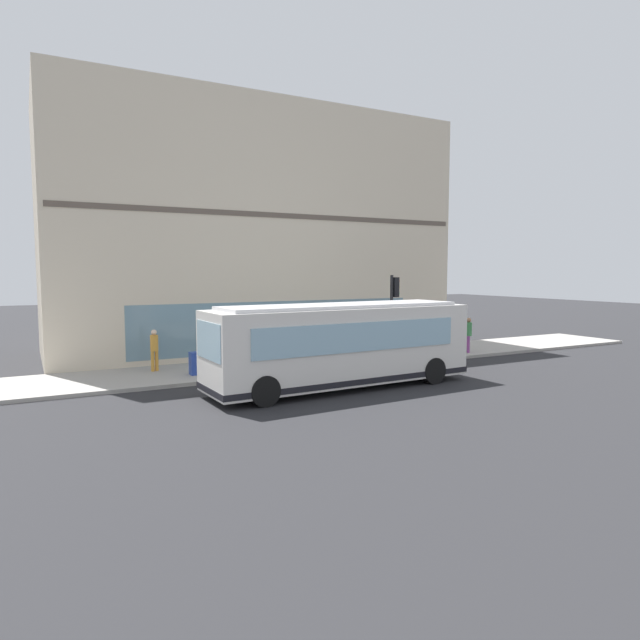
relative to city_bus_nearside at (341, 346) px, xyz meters
name	(u,v)px	position (x,y,z in m)	size (l,w,h in m)	color
ground	(357,384)	(0.24, -0.86, -1.55)	(120.00, 120.00, 0.00)	#262628
sidewalk_curb	(301,364)	(5.01, -0.86, -1.48)	(4.35, 40.00, 0.15)	#9E9991
building_corner	(249,234)	(11.43, -0.86, 4.70)	(8.55, 20.70, 12.53)	beige
city_bus_nearside	(341,346)	(0.00, 0.00, 0.00)	(2.95, 10.14, 3.07)	silver
traffic_light_near_corner	(394,301)	(3.35, -4.73, 1.33)	(0.32, 0.49, 3.92)	black
fire_hydrant	(288,358)	(4.33, 0.14, -1.04)	(0.35, 0.35, 0.74)	red
pedestrian_by_light_pole	(469,332)	(3.62, -9.56, -0.38)	(0.32, 0.32, 1.76)	#8C3F8C
pedestrian_walking_along_curb	(364,334)	(6.25, -5.01, -0.46)	(0.32, 0.32, 1.65)	#8C3F8C
pedestrian_near_building_entrance	(154,347)	(5.82, 5.46, -0.41)	(0.32, 0.32, 1.72)	gold
pedestrian_near_hydrant	(311,339)	(5.51, -1.61, -0.47)	(0.32, 0.32, 1.63)	black
newspaper_vending_box	(195,363)	(4.27, 4.21, -0.95)	(0.44, 0.42, 0.90)	#263F99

